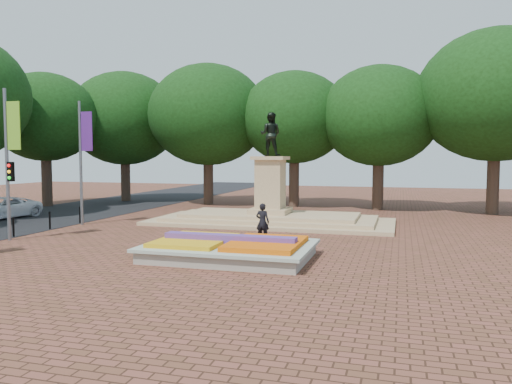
% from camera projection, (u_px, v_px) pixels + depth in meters
% --- Properties ---
extents(ground, '(90.00, 90.00, 0.00)m').
position_uv_depth(ground, '(223.00, 248.00, 21.31)').
color(ground, brown).
rests_on(ground, ground).
extents(asphalt_street, '(9.00, 90.00, 0.02)m').
position_uv_depth(asphalt_street, '(19.00, 220.00, 30.30)').
color(asphalt_street, black).
rests_on(asphalt_street, ground).
extents(flower_bed, '(6.30, 4.30, 0.91)m').
position_uv_depth(flower_bed, '(230.00, 249.00, 19.08)').
color(flower_bed, gray).
rests_on(flower_bed, ground).
extents(monument, '(14.00, 6.00, 6.40)m').
position_uv_depth(monument, '(270.00, 208.00, 28.91)').
color(monument, tan).
rests_on(monument, ground).
extents(tree_row_back, '(44.80, 8.80, 10.43)m').
position_uv_depth(tree_row_back, '(334.00, 119.00, 37.41)').
color(tree_row_back, '#34261C').
rests_on(tree_row_back, ground).
extents(banner_poles, '(0.88, 11.17, 7.00)m').
position_uv_depth(banner_poles, '(4.00, 157.00, 22.60)').
color(banner_poles, slate).
rests_on(banner_poles, ground).
extents(van, '(2.99, 5.13, 1.34)m').
position_uv_depth(van, '(1.00, 208.00, 31.08)').
color(van, white).
rests_on(van, ground).
extents(pedestrian, '(0.66, 0.45, 1.75)m').
position_uv_depth(pedestrian, '(263.00, 222.00, 22.99)').
color(pedestrian, black).
rests_on(pedestrian, ground).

